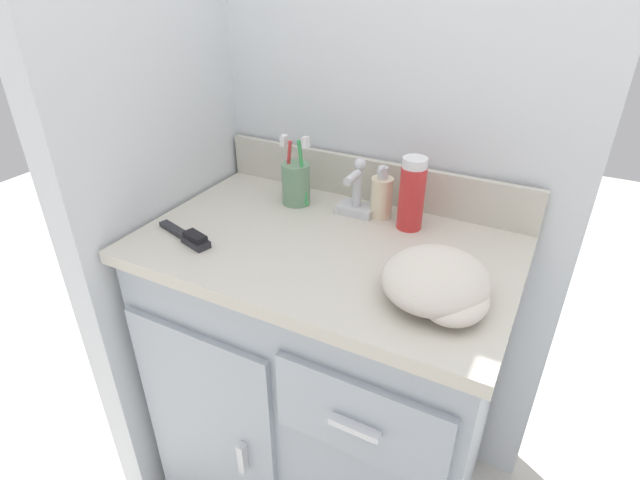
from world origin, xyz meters
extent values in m
plane|color=beige|center=(0.00, 0.00, 0.00)|extent=(6.00, 6.00, 0.00)
cube|color=silver|center=(0.00, 0.31, 1.10)|extent=(1.01, 0.08, 2.20)
cube|color=silver|center=(-0.46, 0.00, 1.10)|extent=(0.08, 0.60, 2.20)
cube|color=#9EA8B2|center=(0.00, 0.00, 0.39)|extent=(0.80, 0.48, 0.79)
cube|color=#9EA8B2|center=(-0.19, -0.25, 0.35)|extent=(0.38, 0.02, 0.63)
cube|color=#9EA8B2|center=(0.20, -0.25, 0.61)|extent=(0.35, 0.02, 0.19)
cube|color=silver|center=(-0.08, -0.27, 0.35)|extent=(0.02, 0.02, 0.09)
cube|color=silver|center=(0.20, -0.27, 0.61)|extent=(0.10, 0.02, 0.01)
cube|color=beige|center=(0.00, 0.00, 0.80)|extent=(0.83, 0.52, 0.03)
ellipsoid|color=#B6B2A4|center=(0.00, 0.00, 0.72)|extent=(0.32, 0.27, 0.20)
cylinder|color=silver|center=(0.00, 0.00, 0.63)|extent=(0.03, 0.03, 0.01)
cube|color=beige|center=(0.00, 0.25, 0.87)|extent=(0.83, 0.02, 0.11)
cube|color=silver|center=(0.00, 0.16, 0.83)|extent=(0.09, 0.06, 0.02)
cylinder|color=silver|center=(0.00, 0.16, 0.88)|extent=(0.02, 0.02, 0.08)
cylinder|color=silver|center=(0.00, 0.13, 0.92)|extent=(0.02, 0.06, 0.02)
sphere|color=silver|center=(0.00, 0.18, 0.94)|extent=(0.03, 0.03, 0.03)
cylinder|color=gray|center=(-0.16, 0.15, 0.87)|extent=(0.07, 0.07, 0.10)
cylinder|color=green|center=(-0.14, 0.14, 0.90)|extent=(0.03, 0.02, 0.16)
cube|color=white|center=(-0.12, 0.14, 0.99)|extent=(0.02, 0.02, 0.03)
cylinder|color=#D13838|center=(-0.18, 0.14, 0.90)|extent=(0.03, 0.01, 0.16)
cube|color=white|center=(-0.19, 0.14, 0.98)|extent=(0.01, 0.02, 0.03)
cylinder|color=beige|center=(0.06, 0.18, 0.87)|extent=(0.05, 0.05, 0.10)
cylinder|color=silver|center=(0.06, 0.18, 0.93)|extent=(0.02, 0.02, 0.03)
cylinder|color=silver|center=(0.06, 0.16, 0.94)|extent=(0.01, 0.03, 0.01)
cylinder|color=red|center=(0.14, 0.15, 0.89)|extent=(0.06, 0.06, 0.15)
cylinder|color=white|center=(0.14, 0.15, 0.98)|extent=(0.06, 0.06, 0.02)
cube|color=#232328|center=(-0.33, -0.12, 0.82)|extent=(0.10, 0.05, 0.01)
cube|color=#232328|center=(-0.25, -0.14, 0.83)|extent=(0.07, 0.05, 0.02)
cube|color=black|center=(-0.25, -0.14, 0.84)|extent=(0.06, 0.04, 0.01)
ellipsoid|color=beige|center=(0.27, -0.08, 0.86)|extent=(0.20, 0.22, 0.08)
ellipsoid|color=silver|center=(0.31, -0.11, 0.84)|extent=(0.12, 0.15, 0.05)
camera|label=1|loc=(0.43, -0.85, 1.37)|focal=28.00mm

